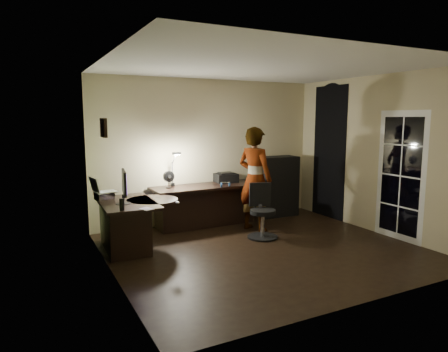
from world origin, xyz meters
name	(u,v)px	position (x,y,z in m)	size (l,w,h in m)	color
floor	(264,249)	(0.00, 0.00, -0.01)	(4.50, 4.00, 0.01)	black
ceiling	(267,66)	(0.00, 0.00, 2.71)	(4.50, 4.00, 0.01)	silver
wall_back	(208,151)	(0.00, 2.00, 1.35)	(4.50, 0.01, 2.70)	#C1B489
wall_front	(371,179)	(0.00, -2.00, 1.35)	(4.50, 0.01, 2.70)	#C1B489
wall_left	(109,170)	(-2.25, 0.00, 1.35)	(0.01, 4.00, 2.70)	#C1B489
wall_right	(376,155)	(2.25, 0.00, 1.35)	(0.01, 4.00, 2.70)	#C1B489
green_wall_overlay	(110,170)	(-2.24, 0.00, 1.35)	(0.00, 4.00, 2.70)	#475B25
arched_doorway	(329,153)	(2.24, 1.15, 1.30)	(0.01, 0.90, 2.60)	black
french_door	(401,176)	(2.24, -0.55, 1.05)	(0.02, 0.92, 2.10)	white
framed_picture	(104,128)	(-2.22, 0.45, 1.85)	(0.04, 0.30, 0.25)	black
desk_left	(128,225)	(-1.83, 0.96, 0.37)	(0.78, 1.27, 0.73)	black
desk_right	(206,206)	(-0.22, 1.63, 0.38)	(2.01, 0.70, 0.75)	black
cabinet	(277,186)	(1.39, 1.69, 0.61)	(0.81, 0.40, 1.21)	black
laptop_stand	(104,196)	(-2.10, 1.32, 0.78)	(0.26, 0.21, 0.11)	silver
laptop	(106,185)	(-2.07, 1.32, 0.96)	(0.35, 0.33, 0.24)	silver
monitor	(123,192)	(-1.91, 0.84, 0.91)	(0.11, 0.55, 0.36)	black
mouse	(177,202)	(-1.19, 0.53, 0.74)	(0.06, 0.09, 0.03)	silver
phone	(158,198)	(-1.32, 1.06, 0.73)	(0.07, 0.14, 0.01)	black
pen	(155,206)	(-1.54, 0.48, 0.73)	(0.01, 0.13, 0.01)	black
speaker	(122,205)	(-2.03, 0.42, 0.81)	(0.07, 0.07, 0.17)	black
notepad	(147,209)	(-1.70, 0.37, 0.73)	(0.13, 0.19, 0.01)	silver
desk_fan	(169,179)	(-0.92, 1.68, 0.91)	(0.20, 0.11, 0.31)	black
headphones	(225,184)	(0.02, 1.33, 0.81)	(0.21, 0.09, 0.10)	navy
printer	(226,177)	(0.28, 1.80, 0.85)	(0.41, 0.32, 0.18)	black
desk_lamp	(172,168)	(-0.80, 1.83, 1.09)	(0.16, 0.31, 0.67)	black
office_chair	(263,211)	(0.29, 0.51, 0.45)	(0.50, 0.50, 0.90)	black
person	(255,179)	(0.43, 0.99, 0.91)	(0.65, 0.44, 1.83)	#D8A88C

